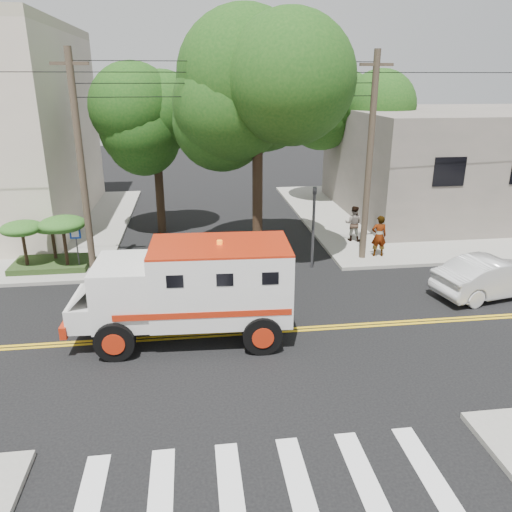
{
  "coord_description": "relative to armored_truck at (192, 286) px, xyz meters",
  "views": [
    {
      "loc": [
        -1.32,
        -14.48,
        7.89
      ],
      "look_at": [
        0.97,
        2.95,
        1.6
      ],
      "focal_mm": 35.0,
      "sensor_mm": 36.0,
      "label": 1
    }
  ],
  "objects": [
    {
      "name": "tree_left",
      "position": [
        -1.25,
        11.79,
        3.95
      ],
      "size": [
        4.48,
        4.2,
        7.7
      ],
      "color": "black",
      "rests_on": "ground"
    },
    {
      "name": "tree_main",
      "position": [
        3.37,
        6.21,
        5.42
      ],
      "size": [
        6.08,
        5.7,
        9.85
      ],
      "color": "black",
      "rests_on": "ground"
    },
    {
      "name": "armored_truck",
      "position": [
        0.0,
        0.0,
        0.0
      ],
      "size": [
        6.96,
        3.04,
        3.12
      ],
      "rotation": [
        0.0,
        0.0,
        -0.04
      ],
      "color": "silver",
      "rests_on": "ground"
    },
    {
      "name": "utility_pole_left",
      "position": [
        -4.17,
        6.01,
        2.73
      ],
      "size": [
        0.28,
        0.28,
        9.0
      ],
      "primitive_type": "cylinder",
      "color": "#382D23",
      "rests_on": "ground"
    },
    {
      "name": "ground",
      "position": [
        1.43,
        0.01,
        -1.77
      ],
      "size": [
        100.0,
        100.0,
        0.0
      ],
      "primitive_type": "plane",
      "color": "black",
      "rests_on": "ground"
    },
    {
      "name": "building_right",
      "position": [
        16.43,
        14.01,
        1.38
      ],
      "size": [
        14.0,
        12.0,
        6.0
      ],
      "primitive_type": "cube",
      "color": "#666058",
      "rests_on": "sidewalk_ne"
    },
    {
      "name": "palm_planter",
      "position": [
        -6.01,
        6.63,
        -0.13
      ],
      "size": [
        3.52,
        2.63,
        2.36
      ],
      "color": "#1E3314",
      "rests_on": "sidewalk_nw"
    },
    {
      "name": "parked_sedan",
      "position": [
        11.36,
        1.78,
        -1.01
      ],
      "size": [
        4.9,
        2.55,
        1.54
      ],
      "primitive_type": "imported",
      "rotation": [
        0.0,
        0.0,
        1.78
      ],
      "color": "silver",
      "rests_on": "ground"
    },
    {
      "name": "traffic_signal",
      "position": [
        5.23,
        5.61,
        0.45
      ],
      "size": [
        0.15,
        0.18,
        3.6
      ],
      "color": "#3F3F42",
      "rests_on": "ground"
    },
    {
      "name": "pedestrian_a",
      "position": [
        8.49,
        6.29,
        -0.67
      ],
      "size": [
        0.73,
        0.52,
        1.91
      ],
      "primitive_type": "imported",
      "rotation": [
        0.0,
        0.0,
        3.06
      ],
      "color": "gray",
      "rests_on": "sidewalk_ne"
    },
    {
      "name": "sidewalk_ne",
      "position": [
        14.93,
        13.51,
        -1.7
      ],
      "size": [
        17.0,
        17.0,
        0.15
      ],
      "primitive_type": "cube",
      "color": "gray",
      "rests_on": "ground"
    },
    {
      "name": "pedestrian_b",
      "position": [
        8.07,
        8.69,
        -0.74
      ],
      "size": [
        1.06,
        0.96,
        1.77
      ],
      "primitive_type": "imported",
      "rotation": [
        0.0,
        0.0,
        2.72
      ],
      "color": "gray",
      "rests_on": "sidewalk_ne"
    },
    {
      "name": "utility_pole_right",
      "position": [
        7.73,
        6.21,
        2.73
      ],
      "size": [
        0.28,
        0.28,
        9.0
      ],
      "primitive_type": "cylinder",
      "color": "#382D23",
      "rests_on": "ground"
    },
    {
      "name": "tree_right",
      "position": [
        10.27,
        15.78,
        4.32
      ],
      "size": [
        4.8,
        4.5,
        8.2
      ],
      "color": "black",
      "rests_on": "ground"
    },
    {
      "name": "accessibility_sign",
      "position": [
        -4.77,
        6.18,
        -0.41
      ],
      "size": [
        0.45,
        0.1,
        2.02
      ],
      "color": "#3F3F42",
      "rests_on": "ground"
    }
  ]
}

